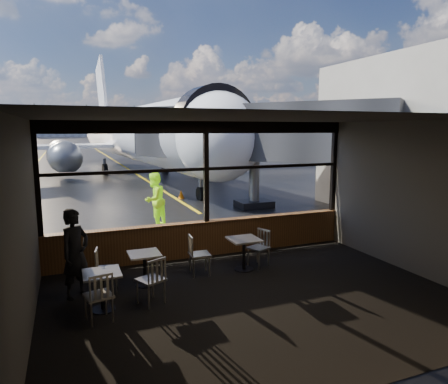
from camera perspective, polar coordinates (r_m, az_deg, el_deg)
ground_plane at (r=129.72m, az=-20.35°, el=6.94°), size 520.00×520.00×0.00m
carpet_floor at (r=8.12m, az=4.73°, el=-15.00°), size 8.00×6.00×0.01m
ceiling at (r=7.42m, az=5.09°, el=10.44°), size 8.00×6.00×0.04m
wall_left at (r=6.84m, az=-26.77°, el=-5.14°), size 0.04×6.00×3.50m
wall_right at (r=10.01m, az=25.86°, el=-0.88°), size 0.04×6.00×3.50m
wall_back at (r=5.17m, az=20.12°, el=-9.10°), size 8.00×0.04×3.50m
window_sill at (r=10.58m, az=-2.51°, el=-6.69°), size 8.00×0.28×0.90m
window_header at (r=10.19m, az=-2.62°, el=9.21°), size 8.00×0.18×0.30m
mullion_left at (r=9.71m, az=-25.18°, el=1.58°), size 0.12×0.12×2.60m
mullion_centre at (r=10.25m, az=-2.58°, el=2.77°), size 0.12×0.12×2.60m
mullion_right at (r=12.12m, az=15.38°, el=3.42°), size 0.12×0.12×2.60m
window_transom at (r=10.24m, az=-2.58°, el=3.33°), size 8.00×0.10×0.08m
airliner at (r=30.02m, az=-12.35°, el=12.88°), size 32.20×37.73×10.93m
jet_bridge at (r=16.67m, az=2.95°, el=5.64°), size 8.78×10.74×4.68m
cafe_table_near at (r=9.54m, az=2.86°, el=-8.87°), size 0.70×0.70×0.77m
cafe_table_mid at (r=8.81m, az=-11.26°, el=-10.76°), size 0.65×0.65×0.71m
cafe_table_left at (r=7.85m, az=-16.96°, el=-13.42°), size 0.66×0.66×0.73m
chair_near_e at (r=9.78m, az=4.93°, el=-8.02°), size 0.64×0.64×0.91m
chair_near_w at (r=9.21m, az=-3.51°, el=-8.95°), size 0.56×0.56×0.95m
chair_mid_s at (r=7.87m, az=-10.43°, el=-12.28°), size 0.68×0.68×0.94m
chair_mid_w at (r=8.67m, az=-16.35°, el=-10.59°), size 0.58×0.58×0.91m
chair_left_s at (r=7.42m, az=-17.50°, el=-14.00°), size 0.60×0.60×0.92m
passenger at (r=8.42m, az=-20.47°, el=-8.25°), size 0.77×0.76×1.79m
ground_crew at (r=13.72m, az=-9.93°, el=-1.13°), size 1.15×1.14×1.87m
cone_nose at (r=19.27m, az=-6.15°, el=-0.32°), size 0.31×0.31×0.43m
terminal_annex at (r=18.03m, az=26.24°, el=7.08°), size 5.00×7.00×6.00m
hangar_mid at (r=194.67m, az=-20.95°, el=8.87°), size 38.00×15.00×10.00m
hangar_right at (r=198.05m, az=-3.07°, el=9.72°), size 50.00×20.00×12.00m
fuel_tank_b at (r=192.36m, az=-26.92°, el=7.91°), size 8.00×8.00×6.00m
fuel_tank_c at (r=191.75m, az=-23.92°, el=8.11°), size 8.00×8.00×6.00m
treeline at (r=219.67m, az=-21.08°, el=9.07°), size 360.00×3.00×12.00m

